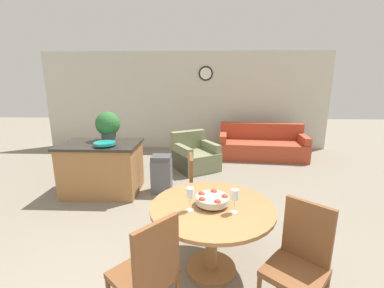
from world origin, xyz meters
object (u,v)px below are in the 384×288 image
Objects in this scene: fruit_bowl at (212,199)px; armchair at (195,156)px; dining_chair_far_side at (200,189)px; potted_plant at (108,125)px; dining_chair_near_right at (300,258)px; couch at (262,146)px; wine_glass_left at (190,194)px; dining_table at (212,220)px; trash_bin at (162,174)px; teal_bowl at (105,144)px; kitchen_island at (103,168)px; wine_glass_right at (235,196)px; dining_chair_near_left at (148,271)px.

fruit_bowl reaches higher than armchair.
dining_chair_far_side reaches higher than fruit_bowl.
dining_chair_far_side is 1.93× the size of potted_plant.
dining_chair_near_right is 1.93× the size of potted_plant.
wine_glass_left is at bearing -105.90° from couch.
dining_table is 1.83× the size of trash_bin.
dining_chair_near_right is at bearing -23.49° from wine_glass_left.
fruit_bowl is at bearing 5.40° from dining_chair_near_right.
teal_bowl is at bearing 129.57° from wine_glass_left.
kitchen_island is 1.10× the size of armchair.
armchair is (-0.27, 3.19, -0.29)m from dining_table.
fruit_bowl is at bearing -67.21° from trash_bin.
dining_table is 0.23m from fruit_bowl.
dining_chair_far_side reaches higher than kitchen_island.
couch is 1.95m from armchair.
trash_bin is (-1.00, 2.04, -0.57)m from wine_glass_right.
armchair is at bearing 97.99° from wine_glass_right.
dining_table is at bearing -49.88° from potted_plant.
wine_glass_left is at bearing -50.43° from teal_bowl.
potted_plant is at bearing 131.40° from wine_glass_right.
kitchen_island is at bearing 135.33° from wine_glass_right.
wine_glass_left is at bearing -73.62° from trash_bin.
wine_glass_right is at bearing -44.67° from kitchen_island.
dining_chair_far_side reaches higher than armchair.
teal_bowl is (0.16, -0.21, 0.48)m from kitchen_island.
kitchen_island is at bearing 134.35° from dining_table.
armchair is (-0.06, 3.30, -0.62)m from wine_glass_left.
trash_bin is 1.38m from armchair.
wine_glass_right is at bearing 15.22° from dining_chair_far_side.
wine_glass_right reaches higher than fruit_bowl.
dining_chair_near_left reaches higher than couch.
dining_chair_near_left reaches higher than trash_bin.
dining_table is 0.55× the size of couch.
kitchen_island is at bearing -170.70° from armchair.
teal_bowl is at bearing -79.07° from potted_plant.
armchair is (-0.14, 2.36, -0.26)m from dining_chair_far_side.
dining_chair_near_left reaches higher than teal_bowl.
teal_bowl is (-1.46, 1.77, 0.03)m from wine_glass_left.
dining_chair_near_right is at bearing 27.86° from dining_chair_far_side.
armchair is at bearing 40.23° from kitchen_island.
dining_chair_near_right is 1.00× the size of dining_chair_far_side.
trash_bin is at bearing -151.64° from dining_chair_far_side.
couch is (3.18, 2.07, -0.87)m from potted_plant.
teal_bowl is at bearing -1.07° from dining_chair_near_right.
dining_table is 0.84m from dining_chair_far_side.
wine_glass_right is 0.17× the size of kitchen_island.
kitchen_island is at bearing -177.60° from trash_bin.
dining_chair_near_right is 3.21m from teal_bowl.
kitchen_island is 1.03m from trash_bin.
dining_chair_near_left is at bearing -124.27° from armchair.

